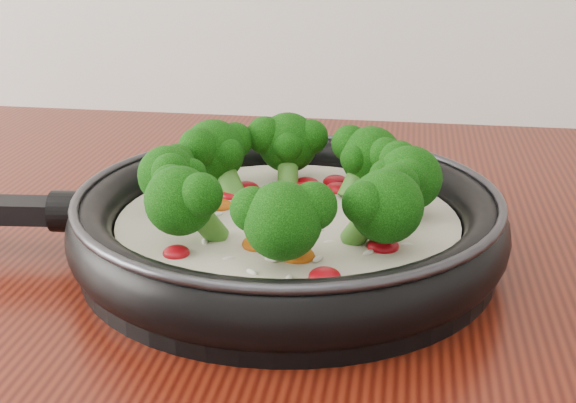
# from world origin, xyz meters

# --- Properties ---
(skillet) EXTENTS (0.56, 0.38, 0.10)m
(skillet) POSITION_xyz_m (0.09, 1.03, 0.94)
(skillet) COLOR black
(skillet) RESTS_ON counter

